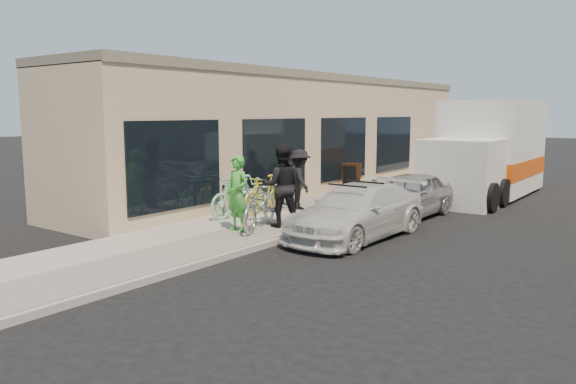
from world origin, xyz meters
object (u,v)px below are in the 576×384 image
Objects in this scene: bike_rack at (228,197)px; man_standing at (281,186)px; sedan_silver at (408,195)px; bystander_b at (286,179)px; bystander_a at (300,179)px; sandwich_board at (351,176)px; cruiser_bike_b at (269,193)px; tandem_bike at (261,205)px; woman_rider at (237,194)px; cruiser_bike_a at (238,196)px; sedan_white at (357,211)px; moving_truck at (487,154)px; cruiser_bike_c at (265,194)px.

bike_rack is 1.94m from man_standing.
bystander_b reaches higher than sedan_silver.
sandwich_board is at bearing -42.36° from bystander_a.
cruiser_bike_b is 1.10× the size of bystander_a.
cruiser_bike_b is (-1.45, 2.11, -0.06)m from tandem_bike.
bystander_a reaches higher than bike_rack.
man_standing is 1.05× the size of cruiser_bike_b.
cruiser_bike_a is (-1.19, 1.34, -0.33)m from woman_rider.
sedan_white is 3.36m from bystander_a.
sandwich_board is 4.72m from moving_truck.
bystander_b is at bearing -100.75° from sandwich_board.
bystander_b is (-0.02, 2.11, 0.26)m from cruiser_bike_a.
bike_rack is at bearing 137.53° from tandem_bike.
bystander_a is (-2.86, 1.71, 0.38)m from sedan_white.
bike_rack is 6.40m from sandwich_board.
man_standing reaches higher than bystander_b.
man_standing reaches higher than cruiser_bike_b.
sedan_white reaches higher than bike_rack.
cruiser_bike_c is at bearing -96.43° from bystander_b.
bystander_b is at bearing 27.26° from bystander_a.
moving_truck reaches higher than bystander_a.
moving_truck reaches higher than cruiser_bike_c.
man_standing is 2.56m from bystander_a.
man_standing is at bearing -24.62° from cruiser_bike_b.
bystander_b is at bearing 154.45° from sedan_white.
bike_rack is 1.12m from cruiser_bike_c.
sedan_white is 2.51× the size of cruiser_bike_c.
moving_truck is 8.61m from cruiser_bike_c.
tandem_bike reaches higher than cruiser_bike_a.
cruiser_bike_c is at bearing 85.72° from cruiser_bike_a.
tandem_bike is 3.27m from bystander_b.
tandem_bike is at bearing -21.55° from bike_rack.
woman_rider reaches higher than sedan_white.
cruiser_bike_b is at bearing 82.13° from bike_rack.
tandem_bike is (-2.28, -9.50, -0.75)m from moving_truck.
tandem_bike is at bearing -79.10° from bystander_b.
woman_rider is 0.89× the size of man_standing.
sedan_white is at bearing -93.09° from moving_truck.
cruiser_bike_b is at bearing -84.20° from man_standing.
bystander_a reaches higher than cruiser_bike_b.
cruiser_bike_b is (-3.43, 1.01, 0.02)m from sedan_white.
moving_truck reaches higher than bike_rack.
bystander_b is at bearing 98.32° from cruiser_bike_c.
bike_rack is 1.78m from tandem_bike.
cruiser_bike_c is 1.23m from bystander_a.
tandem_bike is at bearing -54.35° from cruiser_bike_c.
bike_rack is 1.47m from cruiser_bike_b.
cruiser_bike_a is at bearing 34.98° from bike_rack.
sandwich_board is at bearing 108.45° from woman_rider.
woman_rider is (-2.53, -10.04, -0.42)m from moving_truck.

